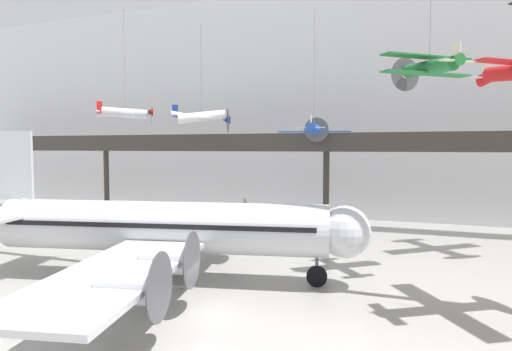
# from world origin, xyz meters

# --- Properties ---
(ground_plane) EXTENTS (260.00, 260.00, 0.00)m
(ground_plane) POSITION_xyz_m (0.00, 0.00, 0.00)
(ground_plane) COLOR #9E9B96
(hangar_back_wall) EXTENTS (140.00, 3.00, 28.17)m
(hangar_back_wall) POSITION_xyz_m (0.00, 36.10, 14.09)
(hangar_back_wall) COLOR silver
(hangar_back_wall) RESTS_ON ground
(mezzanine_walkway) EXTENTS (110.00, 3.20, 10.26)m
(mezzanine_walkway) POSITION_xyz_m (0.00, 28.46, 8.60)
(mezzanine_walkway) COLOR #38332D
(mezzanine_walkway) RESTS_ON ground
(airliner_silver_main) EXTENTS (27.22, 31.40, 9.85)m
(airliner_silver_main) POSITION_xyz_m (-5.58, 4.43, 3.47)
(airliner_silver_main) COLOR silver
(airliner_silver_main) RESTS_ON ground
(suspended_plane_blue_trainer) EXTENTS (7.30, 5.99, 13.11)m
(suspended_plane_blue_trainer) POSITION_xyz_m (-0.01, 23.50, 10.56)
(suspended_plane_blue_trainer) COLOR #1E4CAD
(suspended_plane_green_biplane) EXTENTS (5.73, 5.57, 9.85)m
(suspended_plane_green_biplane) POSITION_xyz_m (10.65, 11.51, 14.05)
(suspended_plane_green_biplane) COLOR #1E6B33
(suspended_plane_silver_racer) EXTENTS (5.69, 6.21, 11.39)m
(suspended_plane_silver_racer) POSITION_xyz_m (-17.57, 16.92, 12.12)
(suspended_plane_silver_racer) COLOR silver
(suspended_plane_white_twin) EXTENTS (6.95, 7.73, 12.09)m
(suspended_plane_white_twin) POSITION_xyz_m (-13.64, 25.59, 12.16)
(suspended_plane_white_twin) COLOR silver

